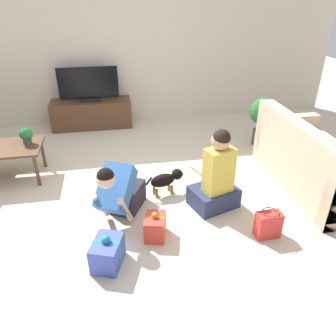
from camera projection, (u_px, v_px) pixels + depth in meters
ground_plane at (129, 190)px, 4.23m from camera, size 16.00×16.00×0.00m
wall_back at (115, 51)px, 5.86m from camera, size 8.40×0.06×2.60m
sofa_right at (314, 163)px, 4.22m from camera, size 0.92×1.90×0.88m
coffee_table at (8, 151)px, 4.31m from camera, size 0.87×0.64×0.47m
tv_console at (92, 114)px, 6.03m from camera, size 1.43×0.47×0.50m
tv at (89, 86)px, 5.78m from camera, size 1.04×0.20×0.60m
potted_plant_corner_right at (263, 116)px, 5.23m from camera, size 0.43×0.43×0.78m
person_kneeling at (120, 191)px, 3.59m from camera, size 0.62×0.83×0.78m
person_sitting at (216, 179)px, 3.75m from camera, size 0.62×0.58×1.00m
dog at (167, 179)px, 4.08m from camera, size 0.50×0.23×0.31m
gift_box_a at (107, 253)px, 3.05m from camera, size 0.35×0.40×0.34m
gift_box_b at (155, 226)px, 3.40m from camera, size 0.27×0.32×0.31m
gift_bag_a at (268, 224)px, 3.39m from camera, size 0.26×0.17×0.31m
tabletop_plant at (26, 135)px, 4.31m from camera, size 0.17×0.17×0.22m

